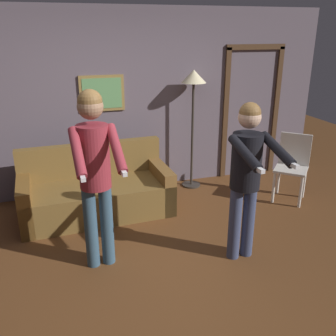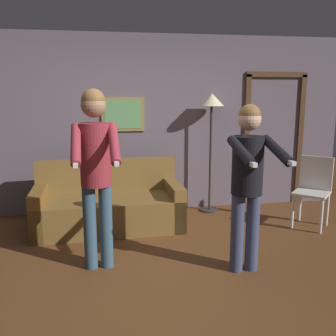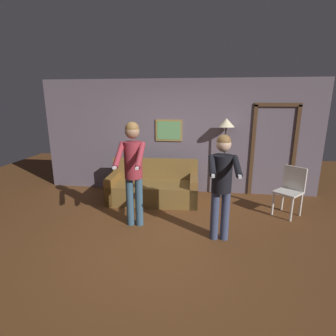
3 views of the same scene
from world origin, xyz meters
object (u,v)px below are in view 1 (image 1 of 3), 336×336
person_standing_left (95,164)px  person_standing_right (247,169)px  couch (96,193)px  dining_chair_distant (292,163)px  torchiere_lamp (193,89)px

person_standing_left → person_standing_right: person_standing_left is taller
couch → dining_chair_distant: dining_chair_distant is taller
person_standing_left → couch: bearing=84.6°
torchiere_lamp → person_standing_left: (-1.63, -1.67, -0.39)m
dining_chair_distant → couch: bearing=172.6°
couch → torchiere_lamp: torchiere_lamp is taller
couch → person_standing_left: 1.45m
couch → dining_chair_distant: 2.74m
torchiere_lamp → person_standing_left: person_standing_left is taller
couch → person_standing_right: size_ratio=1.16×
person_standing_right → person_standing_left: bearing=168.1°
torchiere_lamp → person_standing_right: 2.04m
couch → person_standing_left: (-0.11, -1.19, 0.83)m
torchiere_lamp → person_standing_right: (-0.19, -1.97, -0.49)m
person_standing_left → dining_chair_distant: bearing=16.5°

